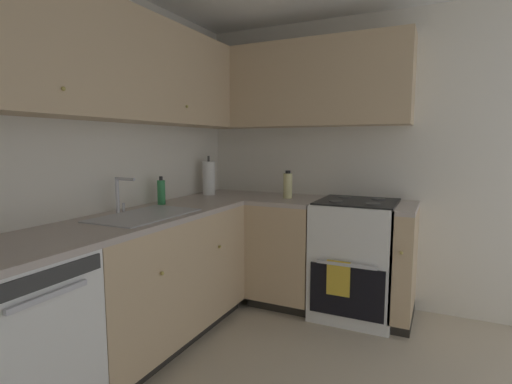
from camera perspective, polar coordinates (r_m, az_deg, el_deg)
name	(u,v)px	position (r m, az deg, el deg)	size (l,w,h in m)	color
wall_back	(62,171)	(2.62, -26.35, 2.75)	(3.63, 0.05, 2.42)	silver
wall_right	(383,163)	(3.44, 17.91, 4.00)	(0.05, 3.26, 2.42)	silver
dishwasher	(6,352)	(2.22, -32.55, -19.01)	(0.60, 0.63, 0.88)	white
lower_cabinets_back	(157,280)	(2.85, -14.25, -12.24)	(1.46, 0.62, 0.88)	tan
countertop_back	(155,215)	(2.73, -14.53, -3.23)	(2.67, 0.60, 0.04)	#B7A89E
lower_cabinets_right	(311,255)	(3.36, 7.97, -9.06)	(0.62, 1.29, 0.88)	tan
countertop_right	(312,202)	(3.27, 8.09, -1.40)	(0.60, 1.29, 0.03)	#B7A89E
oven_range	(356,258)	(3.29, 14.31, -9.21)	(0.68, 0.62, 1.07)	white
upper_cabinets_back	(115,64)	(2.71, -19.84, 17.06)	(2.35, 0.34, 0.69)	tan
upper_cabinets_right	(299,85)	(3.45, 6.33, 15.16)	(0.32, 1.81, 0.69)	tan
sink	(145,222)	(2.62, -15.78, -4.20)	(0.69, 0.40, 0.10)	#B7B7BC
faucet	(120,192)	(2.74, -19.15, 0.01)	(0.07, 0.16, 0.24)	silver
soap_bottle	(161,192)	(3.05, -13.60, 0.01)	(0.06, 0.06, 0.21)	#338C4C
paper_towel_roll	(209,178)	(3.55, -6.87, 2.02)	(0.11, 0.11, 0.36)	white
oil_bottle	(288,185)	(3.32, 4.65, 0.98)	(0.08, 0.08, 0.23)	beige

